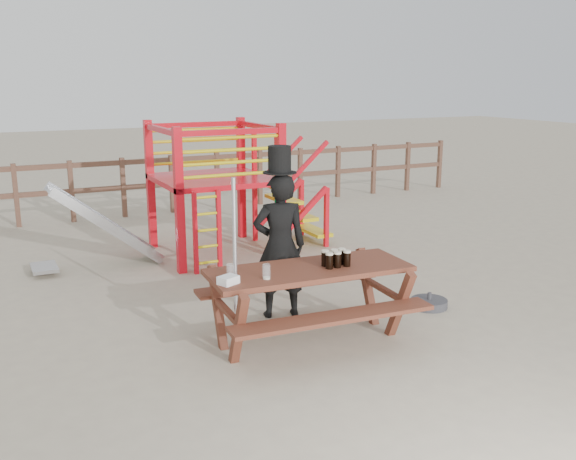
# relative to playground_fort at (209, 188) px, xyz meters

# --- Properties ---
(ground) EXTENTS (60.00, 60.00, 0.00)m
(ground) POSITION_rel_playground_fort_xyz_m (-0.12, -3.58, -1.07)
(ground) COLOR tan
(ground) RESTS_ON ground
(back_fence) EXTENTS (15.09, 0.09, 1.20)m
(back_fence) POSITION_rel_playground_fort_xyz_m (-0.12, 3.42, -0.34)
(back_fence) COLOR brown
(back_fence) RESTS_ON ground
(playground_fort) EXTENTS (4.71, 1.84, 2.10)m
(playground_fort) POSITION_rel_playground_fort_xyz_m (0.00, 0.00, 0.00)
(playground_fort) COLOR red
(playground_fort) RESTS_ON ground
(picnic_table) EXTENTS (2.22, 1.60, 0.83)m
(picnic_table) POSITION_rel_playground_fort_xyz_m (-0.24, -3.78, -0.55)
(picnic_table) COLOR brown
(picnic_table) RESTS_ON ground
(man_with_hat) EXTENTS (0.71, 0.56, 2.02)m
(man_with_hat) POSITION_rel_playground_fort_xyz_m (-0.19, -2.95, -0.17)
(man_with_hat) COLOR black
(man_with_hat) RESTS_ON ground
(metal_pole) EXTENTS (0.04, 0.04, 1.82)m
(metal_pole) POSITION_rel_playground_fort_xyz_m (-1.04, -3.70, -0.16)
(metal_pole) COLOR #B2B2B7
(metal_pole) RESTS_ON ground
(parasol_base) EXTENTS (0.45, 0.45, 0.19)m
(parasol_base) POSITION_rel_playground_fort_xyz_m (1.58, -3.52, -1.02)
(parasol_base) COLOR #36363B
(parasol_base) RESTS_ON ground
(paper_bag) EXTENTS (0.22, 0.20, 0.08)m
(paper_bag) POSITION_rel_playground_fort_xyz_m (-1.20, -3.91, -0.21)
(paper_bag) COLOR white
(paper_bag) RESTS_ON picnic_table
(stout_pints) EXTENTS (0.29, 0.19, 0.17)m
(stout_pints) POSITION_rel_playground_fort_xyz_m (0.03, -3.86, -0.16)
(stout_pints) COLOR black
(stout_pints) RESTS_ON picnic_table
(empty_glasses) EXTENTS (0.39, 0.25, 0.15)m
(empty_glasses) POSITION_rel_playground_fort_xyz_m (-0.96, -3.85, -0.18)
(empty_glasses) COLOR silver
(empty_glasses) RESTS_ON picnic_table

